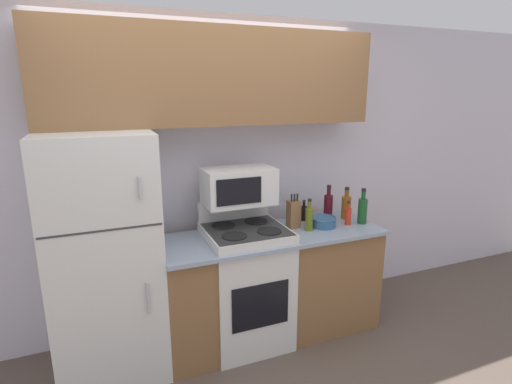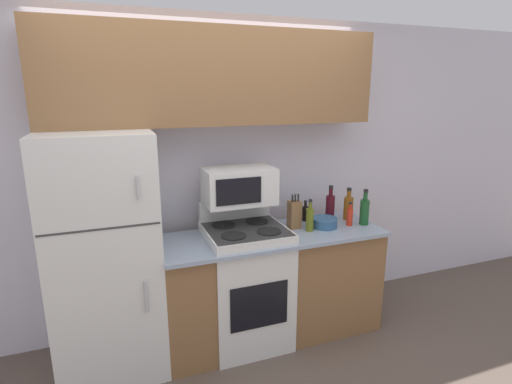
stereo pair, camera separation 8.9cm
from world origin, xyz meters
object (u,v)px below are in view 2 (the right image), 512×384
at_px(bottle_whiskey, 348,207).
at_px(bowl, 325,222).
at_px(stove, 246,284).
at_px(bottle_wine_green, 364,211).
at_px(knife_block, 294,214).
at_px(bottle_soy_sauce, 305,213).
at_px(bottle_hot_sauce, 350,216).
at_px(refrigerator, 105,255).
at_px(bottle_olive_oil, 310,219).
at_px(bottle_wine_red, 330,206).
at_px(microwave, 239,186).

bearing_deg(bottle_whiskey, bowl, -159.41).
bearing_deg(bowl, stove, 178.55).
bearing_deg(bottle_whiskey, stove, -174.55).
bearing_deg(bottle_wine_green, knife_block, 168.05).
height_order(bowl, bottle_whiskey, bottle_whiskey).
xyz_separation_m(bottle_soy_sauce, bottle_hot_sauce, (0.29, -0.24, 0.01)).
distance_m(stove, bowl, 0.80).
xyz_separation_m(refrigerator, bottle_olive_oil, (1.53, -0.13, 0.13)).
height_order(stove, bowl, stove).
xyz_separation_m(stove, bottle_soy_sauce, (0.60, 0.19, 0.47)).
bearing_deg(stove, bottle_soy_sauce, 17.18).
distance_m(stove, bottle_wine_red, 0.98).
bearing_deg(knife_block, microwave, 171.74).
bearing_deg(bottle_wine_green, bottle_olive_oil, 178.22).
relative_size(bottle_hot_sauce, bottle_whiskey, 0.71).
bearing_deg(bowl, microwave, 168.61).
relative_size(refrigerator, bottle_whiskey, 6.14).
distance_m(refrigerator, bottle_whiskey, 1.98).
bearing_deg(microwave, bottle_whiskey, -1.68).
bearing_deg(bottle_whiskey, bottle_olive_oil, -162.19).
xyz_separation_m(knife_block, bottle_olive_oil, (0.08, -0.11, -0.01)).
bearing_deg(microwave, stove, -85.51).
bearing_deg(bottle_hot_sauce, bottle_soy_sauce, 140.43).
height_order(bottle_soy_sauce, bottle_whiskey, bottle_whiskey).
bearing_deg(bottle_soy_sauce, bowl, -70.41).
relative_size(stove, bottle_whiskey, 3.99).
relative_size(knife_block, bottle_wine_green, 0.94).
bearing_deg(bowl, refrigerator, 176.77).
height_order(microwave, knife_block, microwave).
xyz_separation_m(knife_block, bottle_wine_red, (0.38, 0.09, 0.00)).
xyz_separation_m(bottle_hot_sauce, bottle_whiskey, (0.08, 0.14, 0.03)).
bearing_deg(refrigerator, bottle_soy_sauce, 3.85).
distance_m(refrigerator, microwave, 1.08).
bearing_deg(bottle_wine_green, bottle_hot_sauce, 172.69).
bearing_deg(bottle_soy_sauce, microwave, -173.89).
bearing_deg(bottle_olive_oil, microwave, 161.94).
bearing_deg(bottle_wine_red, bottle_hot_sauce, -70.65).
height_order(microwave, bottle_wine_green, microwave).
height_order(refrigerator, bottle_wine_green, refrigerator).
relative_size(microwave, bottle_wine_red, 1.79).
distance_m(refrigerator, bottle_wine_green, 2.04).
distance_m(bowl, bottle_olive_oil, 0.17).
xyz_separation_m(bowl, bottle_whiskey, (0.29, 0.11, 0.07)).
relative_size(stove, bottle_wine_green, 3.72).
xyz_separation_m(microwave, knife_block, (0.45, -0.06, -0.26)).
bearing_deg(bottle_hot_sauce, refrigerator, 176.13).
distance_m(knife_block, bottle_wine_green, 0.59).
bearing_deg(bottle_olive_oil, knife_block, 127.48).
height_order(refrigerator, bottle_wine_red, refrigerator).
height_order(stove, bottle_soy_sauce, stove).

